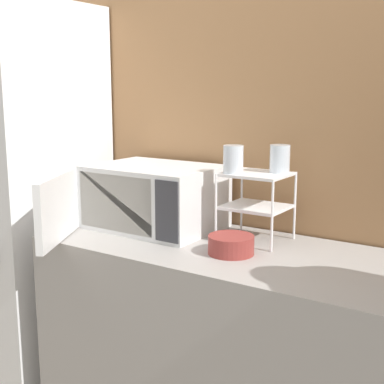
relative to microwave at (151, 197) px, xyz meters
The scene contains 8 objects.
wall_back 0.64m from the microwave, 31.57° to the left, with size 8.00×0.06×2.60m.
counter 0.78m from the microwave, ahead, with size 1.67×0.67×0.90m.
microwave is the anchor object (origin of this frame).
dish_rack 0.50m from the microwave, ahead, with size 0.27×0.23×0.29m.
glass_front_left 0.46m from the microwave, ahead, with size 0.08×0.08×0.12m.
glass_back_right 0.62m from the microwave, 14.26° to the left, with size 0.08×0.08×0.12m.
bowl 0.53m from the microwave, 15.46° to the right, with size 0.18×0.18×0.07m.
refrigerator 0.78m from the microwave, behind, with size 0.62×0.71×1.94m.
Camera 1 is at (0.98, -1.47, 1.53)m, focal length 50.00 mm.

